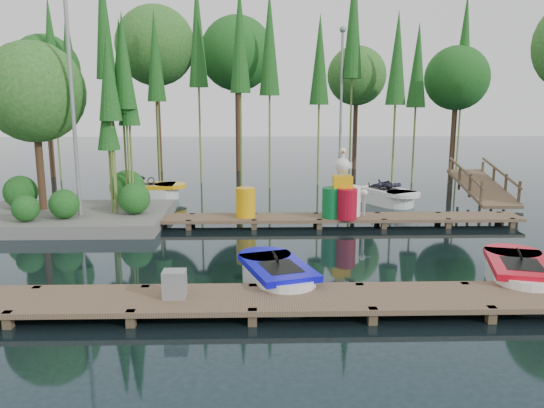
{
  "coord_description": "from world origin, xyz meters",
  "views": [
    {
      "loc": [
        0.11,
        -13.99,
        3.94
      ],
      "look_at": [
        0.5,
        0.5,
        1.1
      ],
      "focal_mm": 35.0,
      "sensor_mm": 36.0,
      "label": 1
    }
  ],
  "objects_px": {
    "boat_blue": "(277,277)",
    "island": "(57,124)",
    "utility_cabinet": "(175,284)",
    "drum_cluster": "(343,197)",
    "boat_yellow_far": "(149,191)",
    "boat_red": "(519,274)",
    "yellow_barrel": "(246,202)"
  },
  "relations": [
    {
      "from": "boat_yellow_far",
      "to": "boat_blue",
      "type": "bearing_deg",
      "value": -46.56
    },
    {
      "from": "boat_red",
      "to": "boat_yellow_far",
      "type": "height_order",
      "value": "boat_yellow_far"
    },
    {
      "from": "boat_blue",
      "to": "boat_red",
      "type": "xyz_separation_m",
      "value": [
        5.22,
        0.01,
        0.01
      ]
    },
    {
      "from": "boat_red",
      "to": "utility_cabinet",
      "type": "height_order",
      "value": "boat_red"
    },
    {
      "from": "boat_red",
      "to": "utility_cabinet",
      "type": "relative_size",
      "value": 5.61
    },
    {
      "from": "boat_yellow_far",
      "to": "utility_cabinet",
      "type": "relative_size",
      "value": 5.47
    },
    {
      "from": "boat_blue",
      "to": "drum_cluster",
      "type": "relative_size",
      "value": 1.29
    },
    {
      "from": "island",
      "to": "drum_cluster",
      "type": "distance_m",
      "value": 9.41
    },
    {
      "from": "island",
      "to": "boat_red",
      "type": "height_order",
      "value": "island"
    },
    {
      "from": "boat_yellow_far",
      "to": "drum_cluster",
      "type": "bearing_deg",
      "value": -16.41
    },
    {
      "from": "island",
      "to": "utility_cabinet",
      "type": "bearing_deg",
      "value": -58.17
    },
    {
      "from": "boat_yellow_far",
      "to": "boat_red",
      "type": "bearing_deg",
      "value": -27.63
    },
    {
      "from": "island",
      "to": "boat_red",
      "type": "relative_size",
      "value": 2.3
    },
    {
      "from": "island",
      "to": "boat_red",
      "type": "xyz_separation_m",
      "value": [
        12.01,
        -6.53,
        -2.92
      ]
    },
    {
      "from": "yellow_barrel",
      "to": "boat_red",
      "type": "bearing_deg",
      "value": -43.72
    },
    {
      "from": "boat_blue",
      "to": "island",
      "type": "bearing_deg",
      "value": 118.51
    },
    {
      "from": "yellow_barrel",
      "to": "drum_cluster",
      "type": "height_order",
      "value": "drum_cluster"
    },
    {
      "from": "utility_cabinet",
      "to": "drum_cluster",
      "type": "height_order",
      "value": "drum_cluster"
    },
    {
      "from": "island",
      "to": "drum_cluster",
      "type": "relative_size",
      "value": 3.07
    },
    {
      "from": "boat_yellow_far",
      "to": "yellow_barrel",
      "type": "distance_m",
      "value": 6.39
    },
    {
      "from": "boat_blue",
      "to": "boat_red",
      "type": "bearing_deg",
      "value": -17.51
    },
    {
      "from": "boat_blue",
      "to": "yellow_barrel",
      "type": "height_order",
      "value": "yellow_barrel"
    },
    {
      "from": "island",
      "to": "utility_cabinet",
      "type": "xyz_separation_m",
      "value": [
        4.84,
        -7.79,
        -2.62
      ]
    },
    {
      "from": "utility_cabinet",
      "to": "boat_blue",
      "type": "bearing_deg",
      "value": 32.55
    },
    {
      "from": "boat_blue",
      "to": "utility_cabinet",
      "type": "distance_m",
      "value": 2.35
    },
    {
      "from": "island",
      "to": "boat_yellow_far",
      "type": "relative_size",
      "value": 2.36
    },
    {
      "from": "yellow_barrel",
      "to": "island",
      "type": "bearing_deg",
      "value": 172.51
    },
    {
      "from": "boat_red",
      "to": "drum_cluster",
      "type": "distance_m",
      "value": 6.34
    },
    {
      "from": "utility_cabinet",
      "to": "drum_cluster",
      "type": "bearing_deg",
      "value": 58.13
    },
    {
      "from": "boat_yellow_far",
      "to": "drum_cluster",
      "type": "xyz_separation_m",
      "value": [
        7.13,
        -5.07,
        0.65
      ]
    },
    {
      "from": "utility_cabinet",
      "to": "island",
      "type": "bearing_deg",
      "value": 121.83
    },
    {
      "from": "boat_red",
      "to": "drum_cluster",
      "type": "xyz_separation_m",
      "value": [
        -2.93,
        5.58,
        0.68
      ]
    }
  ]
}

